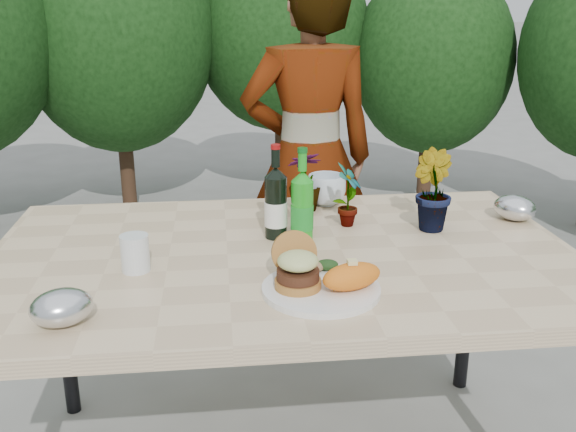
{
  "coord_description": "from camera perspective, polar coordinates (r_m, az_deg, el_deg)",
  "views": [
    {
      "loc": [
        -0.17,
        -1.62,
        1.4
      ],
      "look_at": [
        0.0,
        -0.08,
        0.88
      ],
      "focal_mm": 40.0,
      "sensor_mm": 36.0,
      "label": 1
    }
  ],
  "objects": [
    {
      "name": "patio_table",
      "position": [
        1.78,
        -0.29,
        -4.91
      ],
      "size": [
        1.6,
        1.0,
        0.75
      ],
      "color": "#D6B88E",
      "rests_on": "ground"
    },
    {
      "name": "shrub_hedge",
      "position": [
        3.18,
        -4.19,
        13.94
      ],
      "size": [
        6.99,
        5.02,
        2.12
      ],
      "color": "#382316",
      "rests_on": "ground"
    },
    {
      "name": "dinner_plate",
      "position": [
        1.52,
        2.95,
        -6.51
      ],
      "size": [
        0.28,
        0.28,
        0.01
      ],
      "primitive_type": "cylinder",
      "color": "white",
      "rests_on": "patio_table"
    },
    {
      "name": "burger_stack",
      "position": [
        1.51,
        0.8,
        -4.49
      ],
      "size": [
        0.11,
        0.16,
        0.11
      ],
      "color": "#B7722D",
      "rests_on": "dinner_plate"
    },
    {
      "name": "sweet_potato",
      "position": [
        1.5,
        5.68,
        -5.36
      ],
      "size": [
        0.17,
        0.12,
        0.06
      ],
      "primitive_type": "ellipsoid",
      "rotation": [
        0.0,
        0.0,
        0.35
      ],
      "color": "orange",
      "rests_on": "dinner_plate"
    },
    {
      "name": "grilled_veg",
      "position": [
        1.6,
        3.04,
        -4.42
      ],
      "size": [
        0.08,
        0.05,
        0.03
      ],
      "color": "olive",
      "rests_on": "dinner_plate"
    },
    {
      "name": "wine_bottle",
      "position": [
        1.83,
        -1.09,
        1.08
      ],
      "size": [
        0.07,
        0.07,
        0.27
      ],
      "rotation": [
        0.0,
        0.0,
        0.16
      ],
      "color": "black",
      "rests_on": "patio_table"
    },
    {
      "name": "sparkling_water",
      "position": [
        1.8,
        1.26,
        0.79
      ],
      "size": [
        0.07,
        0.07,
        0.27
      ],
      "rotation": [
        0.0,
        0.0,
        0.21
      ],
      "color": "#1C9A1D",
      "rests_on": "patio_table"
    },
    {
      "name": "plastic_cup",
      "position": [
        1.66,
        -13.44,
        -3.23
      ],
      "size": [
        0.07,
        0.07,
        0.09
      ],
      "primitive_type": "cylinder",
      "color": "silver",
      "rests_on": "patio_table"
    },
    {
      "name": "seedling_left",
      "position": [
        1.93,
        5.36,
        1.86
      ],
      "size": [
        0.11,
        0.12,
        0.19
      ],
      "primitive_type": "imported",
      "rotation": [
        0.0,
        0.0,
        1.05
      ],
      "color": "#2A6021",
      "rests_on": "patio_table"
    },
    {
      "name": "seedling_mid",
      "position": [
        1.94,
        12.61,
        2.25
      ],
      "size": [
        0.14,
        0.16,
        0.24
      ],
      "primitive_type": "imported",
      "rotation": [
        0.0,
        0.0,
        1.85
      ],
      "color": "#28541C",
      "rests_on": "patio_table"
    },
    {
      "name": "seedling_right",
      "position": [
        2.07,
        1.53,
        3.13
      ],
      "size": [
        0.13,
        0.13,
        0.19
      ],
      "primitive_type": "imported",
      "rotation": [
        0.0,
        0.0,
        3.4
      ],
      "color": "#265A1E",
      "rests_on": "patio_table"
    },
    {
      "name": "blue_bowl",
      "position": [
        2.14,
        3.42,
        2.33
      ],
      "size": [
        0.13,
        0.13,
        0.1
      ],
      "primitive_type": "imported",
      "rotation": [
        0.0,
        0.0,
        -0.01
      ],
      "color": "silver",
      "rests_on": "patio_table"
    },
    {
      "name": "foil_packet_left",
      "position": [
        1.44,
        -19.49,
        -7.67
      ],
      "size": [
        0.16,
        0.15,
        0.08
      ],
      "primitive_type": "ellipsoid",
      "rotation": [
        0.0,
        0.0,
        0.38
      ],
      "color": "silver",
      "rests_on": "patio_table"
    },
    {
      "name": "foil_packet_right",
      "position": [
        2.11,
        19.51,
        0.69
      ],
      "size": [
        0.17,
        0.17,
        0.08
      ],
      "primitive_type": "ellipsoid",
      "rotation": [
        0.0,
        0.0,
        2.26
      ],
      "color": "silver",
      "rests_on": "patio_table"
    },
    {
      "name": "person",
      "position": [
        2.68,
        1.86,
        5.11
      ],
      "size": [
        0.58,
        0.4,
        1.55
      ],
      "primitive_type": "imported",
      "rotation": [
        0.0,
        0.0,
        3.19
      ],
      "color": "#A87354",
      "rests_on": "ground"
    }
  ]
}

